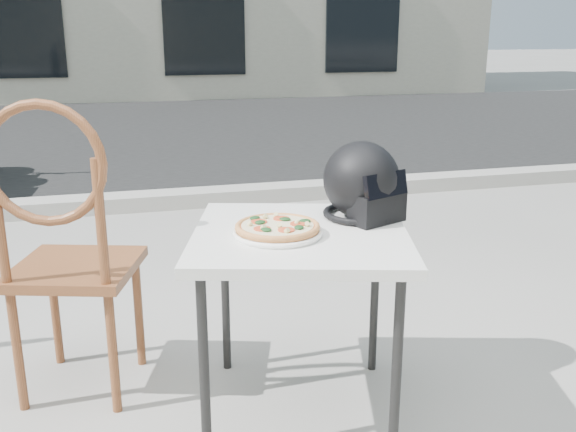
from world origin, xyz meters
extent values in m
plane|color=gray|center=(0.00, 0.00, 0.00)|extent=(80.00, 80.00, 0.00)
cube|color=black|center=(0.00, 7.00, 0.00)|extent=(30.00, 8.00, 0.00)
cube|color=#A7A49C|center=(0.00, 3.00, 0.06)|extent=(30.00, 0.25, 0.12)
cube|color=black|center=(-1.70, 10.98, 1.60)|extent=(1.60, 0.08, 2.20)
cube|color=black|center=(1.70, 10.98, 1.60)|extent=(1.60, 0.08, 2.20)
cube|color=black|center=(5.00, 10.98, 1.60)|extent=(1.60, 0.08, 2.20)
cube|color=silver|center=(0.46, 0.00, 0.67)|extent=(0.90, 0.90, 0.04)
cylinder|color=black|center=(0.09, -0.20, 0.33)|extent=(0.04, 0.04, 0.66)
cylinder|color=black|center=(0.67, -0.37, 0.33)|extent=(0.04, 0.04, 0.66)
cylinder|color=black|center=(0.26, 0.37, 0.33)|extent=(0.04, 0.04, 0.66)
cylinder|color=black|center=(0.84, 0.21, 0.33)|extent=(0.04, 0.04, 0.66)
cylinder|color=white|center=(0.38, -0.02, 0.70)|extent=(0.39, 0.39, 0.01)
torus|color=white|center=(0.38, -0.02, 0.70)|extent=(0.40, 0.40, 0.02)
cylinder|color=#CB874A|center=(0.38, -0.02, 0.72)|extent=(0.36, 0.36, 0.01)
torus|color=#CB874A|center=(0.38, -0.02, 0.72)|extent=(0.37, 0.37, 0.02)
cylinder|color=red|center=(0.38, -0.02, 0.73)|extent=(0.32, 0.32, 0.00)
cylinder|color=beige|center=(0.38, -0.02, 0.73)|extent=(0.31, 0.31, 0.00)
cylinder|color=#CE4524|center=(0.44, -0.04, 0.73)|extent=(0.07, 0.07, 0.00)
cylinder|color=#CE4524|center=(0.41, 0.04, 0.73)|extent=(0.07, 0.07, 0.00)
cylinder|color=#CE4524|center=(0.32, 0.02, 0.73)|extent=(0.07, 0.07, 0.00)
cylinder|color=#CE4524|center=(0.32, -0.06, 0.73)|extent=(0.07, 0.07, 0.00)
cylinder|color=#CE4524|center=(0.39, -0.09, 0.73)|extent=(0.07, 0.07, 0.00)
ellipsoid|color=#143918|center=(0.41, 0.02, 0.73)|extent=(0.05, 0.04, 0.01)
ellipsoid|color=#143918|center=(0.32, 0.01, 0.73)|extent=(0.05, 0.05, 0.01)
ellipsoid|color=#143918|center=(0.43, -0.08, 0.73)|extent=(0.04, 0.05, 0.01)
ellipsoid|color=#143918|center=(0.32, -0.08, 0.73)|extent=(0.05, 0.05, 0.01)
ellipsoid|color=#143918|center=(0.47, -0.02, 0.73)|extent=(0.05, 0.04, 0.01)
ellipsoid|color=#143918|center=(0.32, 0.06, 0.73)|extent=(0.05, 0.05, 0.01)
cylinder|color=#D4C881|center=(0.37, -0.05, 0.74)|extent=(0.02, 0.03, 0.02)
cylinder|color=#D4C881|center=(0.35, 0.06, 0.74)|extent=(0.03, 0.03, 0.02)
cylinder|color=#D4C881|center=(0.44, -0.04, 0.74)|extent=(0.02, 0.02, 0.02)
cylinder|color=#D4C881|center=(0.39, 0.07, 0.74)|extent=(0.02, 0.02, 0.02)
cylinder|color=#D4C881|center=(0.38, -0.12, 0.74)|extent=(0.03, 0.03, 0.02)
cylinder|color=#D4C881|center=(0.28, -0.01, 0.74)|extent=(0.02, 0.02, 0.02)
cylinder|color=#D4C881|center=(0.47, -0.07, 0.74)|extent=(0.02, 0.02, 0.02)
cylinder|color=#D4C881|center=(0.32, -0.06, 0.74)|extent=(0.03, 0.03, 0.02)
ellipsoid|color=black|center=(0.72, 0.11, 0.83)|extent=(0.36, 0.37, 0.28)
cube|color=black|center=(0.76, 0.03, 0.75)|extent=(0.22, 0.17, 0.11)
torus|color=black|center=(0.72, 0.11, 0.71)|extent=(0.36, 0.36, 0.02)
cube|color=black|center=(0.77, 0.00, 0.84)|extent=(0.19, 0.11, 0.09)
cube|color=brown|center=(-0.30, 0.39, 0.49)|extent=(0.55, 0.55, 0.04)
cylinder|color=brown|center=(-0.09, 0.50, 0.24)|extent=(0.04, 0.04, 0.48)
cylinder|color=brown|center=(-0.42, 0.61, 0.24)|extent=(0.04, 0.04, 0.48)
cylinder|color=brown|center=(-0.19, 0.17, 0.24)|extent=(0.04, 0.04, 0.48)
cylinder|color=brown|center=(-0.52, 0.27, 0.24)|extent=(0.04, 0.04, 0.48)
cylinder|color=brown|center=(-0.19, 0.16, 0.72)|extent=(0.04, 0.04, 0.46)
torus|color=brown|center=(-0.36, 0.21, 0.93)|extent=(0.42, 0.16, 0.43)
camera|label=1|loc=(-0.12, -2.00, 1.35)|focal=40.00mm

